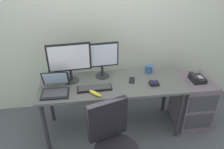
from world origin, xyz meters
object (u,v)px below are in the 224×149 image
Objects in this scene: laptop at (55,88)px; trackball_mouse at (154,83)px; file_cabinet at (192,101)px; monitor_side at (102,58)px; desk_phone at (197,78)px; monitor_main at (69,60)px; banana at (95,93)px; keyboard at (95,88)px; cell_phone at (132,80)px; coffee_mug at (149,69)px.

laptop reaches higher than trackball_mouse.
file_cabinet is 1.40m from monitor_side.
desk_phone is 1.65m from monitor_main.
banana is (-0.12, -0.41, -0.25)m from monitor_side.
keyboard is at bearing -175.39° from file_cabinet.
desk_phone is 1.26m from monitor_side.
desk_phone is 0.48× the size of keyboard.
trackball_mouse is (1.00, -0.23, -0.27)m from monitor_main.
cell_phone is 0.75× the size of banana.
file_cabinet is 1.33× the size of monitor_main.
banana is at bearing -106.85° from monitor_side.
monitor_side reaches higher than trackball_mouse.
desk_phone is 1.34m from keyboard.
coffee_mug is at bearing 4.23° from monitor_main.
laptop is (-0.45, 0.00, 0.04)m from keyboard.
monitor_main reaches higher than file_cabinet.
monitor_side is at bearing 9.14° from monitor_main.
desk_phone is at bearing 8.96° from banana.
trackball_mouse is at bearing -12.67° from monitor_main.
desk_phone is at bearing -19.24° from coffee_mug.
desk_phone is at bearing 3.93° from keyboard.
cell_phone is (-0.26, -0.17, -0.05)m from coffee_mug.
monitor_main is at bearing -175.77° from coffee_mug.
keyboard is 3.77× the size of trackball_mouse.
laptop reaches higher than banana.
monitor_main reaches higher than desk_phone.
cell_phone is (0.76, -0.09, -0.29)m from monitor_main.
monitor_main reaches higher than keyboard.
coffee_mug is at bearing 86.98° from trackball_mouse.
monitor_main is at bearing 167.33° from trackball_mouse.
banana is at bearing -170.84° from trackball_mouse.
cell_phone is (0.36, -0.16, -0.27)m from monitor_side.
file_cabinet is 0.75m from trackball_mouse.
monitor_side is at bearing 170.86° from desk_phone.
cell_phone is (0.48, 0.13, -0.01)m from keyboard.
trackball_mouse is 0.28m from cell_phone.
file_cabinet is at bearing 3.30° from laptop.
banana is (-1.35, -0.23, 0.41)m from file_cabinet.
laptop reaches higher than keyboard.
trackball_mouse reaches higher than banana.
file_cabinet is 1.85m from laptop.
file_cabinet is 1.41m from keyboard.
keyboard is (-1.34, -0.09, 0.03)m from desk_phone.
monitor_main is at bearing -170.86° from monitor_side.
banana is at bearing -90.87° from keyboard.
monitor_main is 0.37m from laptop.
laptop is at bearing 179.38° from keyboard.
coffee_mug is (-0.60, 0.19, 0.45)m from file_cabinet.
laptop is (-1.79, -0.09, 0.07)m from desk_phone.
desk_phone reaches higher than file_cabinet.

